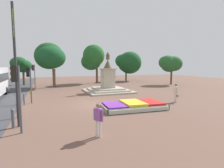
% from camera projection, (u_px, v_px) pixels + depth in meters
% --- Properties ---
extents(ground_plane, '(83.54, 83.54, 0.00)m').
position_uv_depth(ground_plane, '(95.00, 105.00, 15.28)').
color(ground_plane, brown).
extents(flower_planter, '(5.19, 3.13, 0.54)m').
position_uv_depth(flower_planter, '(134.00, 106.00, 13.92)').
color(flower_planter, '#38281C').
rests_on(flower_planter, ground_plane).
extents(statue_monument, '(5.70, 5.70, 5.13)m').
position_uv_depth(statue_monument, '(108.00, 84.00, 22.87)').
color(statue_monument, '#B0A692').
rests_on(statue_monument, ground_plane).
extents(traffic_light_near_crossing, '(0.41, 0.30, 3.41)m').
position_uv_depth(traffic_light_near_crossing, '(17.00, 86.00, 8.54)').
color(traffic_light_near_crossing, '#4C5156').
rests_on(traffic_light_near_crossing, ground_plane).
extents(traffic_light_mid_block, '(0.42, 0.30, 3.21)m').
position_uv_depth(traffic_light_mid_block, '(29.00, 79.00, 15.63)').
color(traffic_light_mid_block, '#4C5156').
rests_on(traffic_light_mid_block, ground_plane).
extents(traffic_light_far_corner, '(0.41, 0.30, 3.54)m').
position_uv_depth(traffic_light_far_corner, '(34.00, 73.00, 24.01)').
color(traffic_light_far_corner, slate).
rests_on(traffic_light_far_corner, ground_plane).
extents(banner_pole, '(0.16, 0.66, 6.73)m').
position_uv_depth(banner_pole, '(15.00, 63.00, 9.38)').
color(banner_pole, '#2D2D33').
rests_on(banner_pole, ground_plane).
extents(pedestrian_with_handbag, '(0.30, 0.72, 1.72)m').
position_uv_depth(pedestrian_with_handbag, '(176.00, 92.00, 16.27)').
color(pedestrian_with_handbag, beige).
rests_on(pedestrian_with_handbag, ground_plane).
extents(pedestrian_near_planter, '(0.39, 0.49, 1.63)m').
position_uv_depth(pedestrian_near_planter, '(98.00, 118.00, 8.27)').
color(pedestrian_near_planter, beige).
rests_on(pedestrian_near_planter, ground_plane).
extents(kerb_bollard_south, '(0.18, 0.18, 1.07)m').
position_uv_depth(kerb_bollard_south, '(13.00, 118.00, 9.49)').
color(kerb_bollard_south, '#4C5156').
rests_on(kerb_bollard_south, ground_plane).
extents(kerb_bollard_mid_a, '(0.15, 0.15, 1.01)m').
position_uv_depth(kerb_bollard_mid_a, '(18.00, 110.00, 11.37)').
color(kerb_bollard_mid_a, '#2D2D33').
rests_on(kerb_bollard_mid_a, ground_plane).
extents(kerb_bollard_mid_b, '(0.12, 0.12, 1.00)m').
position_uv_depth(kerb_bollard_mid_b, '(24.00, 99.00, 15.11)').
color(kerb_bollard_mid_b, '#4C5156').
rests_on(kerb_bollard_mid_b, ground_plane).
extents(park_tree_far_left, '(5.69, 5.29, 6.53)m').
position_uv_depth(park_tree_far_left, '(128.00, 63.00, 39.08)').
color(park_tree_far_left, '#4C3823').
rests_on(park_tree_far_left, ground_plane).
extents(park_tree_behind_statue, '(4.29, 4.77, 7.37)m').
position_uv_depth(park_tree_behind_statue, '(93.00, 58.00, 33.51)').
color(park_tree_behind_statue, '#4C3823').
rests_on(park_tree_behind_statue, ground_plane).
extents(park_tree_far_right, '(3.93, 3.76, 5.26)m').
position_uv_depth(park_tree_far_right, '(170.00, 64.00, 31.52)').
color(park_tree_far_right, '#4C3823').
rests_on(park_tree_far_right, ground_plane).
extents(park_tree_street_side, '(3.51, 3.27, 4.94)m').
position_uv_depth(park_tree_street_side, '(21.00, 65.00, 30.66)').
color(park_tree_street_side, '#4C3823').
rests_on(park_tree_street_side, ground_plane).
extents(park_tree_distant, '(4.65, 5.82, 7.04)m').
position_uv_depth(park_tree_distant, '(50.00, 57.00, 27.28)').
color(park_tree_distant, brown).
rests_on(park_tree_distant, ground_plane).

